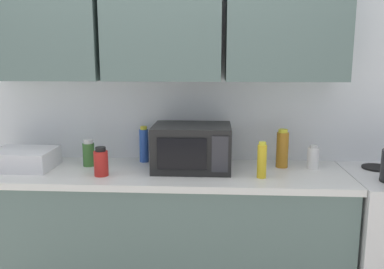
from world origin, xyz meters
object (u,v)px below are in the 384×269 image
object	(u,v)px
bottle_yellow_mustard	(262,160)
bottle_red_sauce	(101,162)
bottle_amber_vinegar	(282,149)
dish_rack	(23,159)
bottle_blue_cleaner	(144,145)
microwave	(192,147)
bottle_green_oil	(89,153)
bottle_white_jar	(313,158)

from	to	relation	value
bottle_yellow_mustard	bottle_red_sauce	bearing A→B (deg)	-179.21
bottle_amber_vinegar	dish_rack	bearing A→B (deg)	-175.75
bottle_red_sauce	bottle_blue_cleaner	distance (m)	0.39
microwave	bottle_green_oil	distance (m)	0.67
bottle_green_oil	bottle_blue_cleaner	bearing A→B (deg)	20.28
microwave	bottle_white_jar	world-z (taller)	microwave
dish_rack	bottle_green_oil	xyz separation A→B (m)	(0.40, 0.08, 0.02)
bottle_white_jar	bottle_green_oil	size ratio (longest dim) A/B	0.87
dish_rack	bottle_yellow_mustard	size ratio (longest dim) A/B	1.78
bottle_blue_cleaner	bottle_amber_vinegar	bearing A→B (deg)	-5.33
bottle_blue_cleaner	bottle_red_sauce	bearing A→B (deg)	-120.12
bottle_red_sauce	bottle_white_jar	distance (m)	1.31
bottle_yellow_mustard	bottle_green_oil	size ratio (longest dim) A/B	1.22
bottle_yellow_mustard	bottle_green_oil	bearing A→B (deg)	169.54
bottle_white_jar	bottle_blue_cleaner	bearing A→B (deg)	174.43
microwave	bottle_red_sauce	world-z (taller)	microwave
bottle_amber_vinegar	bottle_white_jar	world-z (taller)	bottle_amber_vinegar
bottle_amber_vinegar	bottle_white_jar	xyz separation A→B (m)	(0.19, -0.02, -0.05)
bottle_white_jar	bottle_green_oil	xyz separation A→B (m)	(-1.43, -0.02, 0.01)
bottle_amber_vinegar	bottle_white_jar	distance (m)	0.20
bottle_yellow_mustard	bottle_green_oil	distance (m)	1.11
dish_rack	bottle_blue_cleaner	bearing A→B (deg)	15.68
bottle_green_oil	bottle_red_sauce	bearing A→B (deg)	-56.34
bottle_amber_vinegar	bottle_red_sauce	xyz separation A→B (m)	(-1.10, -0.25, -0.04)
microwave	bottle_green_oil	xyz separation A→B (m)	(-0.67, 0.04, -0.06)
bottle_red_sauce	bottle_white_jar	world-z (taller)	bottle_red_sauce
microwave	bottle_yellow_mustard	distance (m)	0.45
dish_rack	bottle_white_jar	bearing A→B (deg)	3.11
microwave	bottle_yellow_mustard	xyz separation A→B (m)	(0.42, -0.17, -0.04)
dish_rack	bottle_red_sauce	world-z (taller)	bottle_red_sauce
bottle_yellow_mustard	bottle_green_oil	xyz separation A→B (m)	(-1.09, 0.20, -0.02)
dish_rack	bottle_yellow_mustard	distance (m)	1.49
bottle_amber_vinegar	microwave	bearing A→B (deg)	-172.42
dish_rack	bottle_blue_cleaner	xyz separation A→B (m)	(0.74, 0.21, 0.06)
microwave	dish_rack	bearing A→B (deg)	-177.55
dish_rack	bottle_red_sauce	distance (m)	0.56
microwave	bottle_red_sauce	xyz separation A→B (m)	(-0.53, -0.18, -0.06)
microwave	dish_rack	size ratio (longest dim) A/B	1.26
bottle_white_jar	bottle_blue_cleaner	world-z (taller)	bottle_blue_cleaner
bottle_amber_vinegar	bottle_red_sauce	size ratio (longest dim) A/B	1.43
microwave	bottle_blue_cleaner	distance (m)	0.37
dish_rack	bottle_white_jar	xyz separation A→B (m)	(1.83, 0.10, 0.01)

